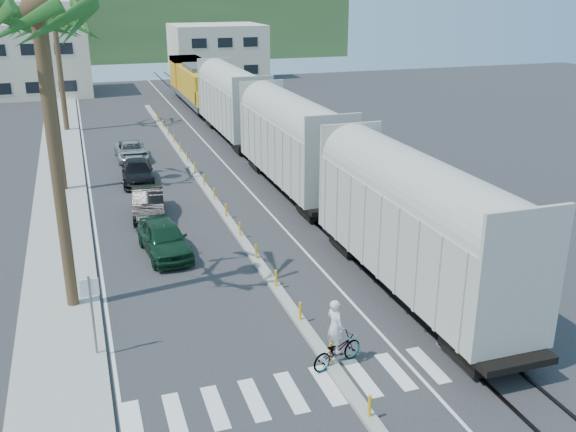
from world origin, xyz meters
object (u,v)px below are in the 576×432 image
(street_sign, at_px, (91,305))
(car_lead, at_px, (164,238))
(car_second, at_px, (148,203))
(cyclist, at_px, (336,345))

(street_sign, relative_size, car_lead, 0.62)
(car_lead, distance_m, car_second, 5.51)
(car_lead, height_order, car_second, car_lead)
(car_lead, xyz_separation_m, car_second, (-0.09, 5.51, -0.03))
(street_sign, bearing_deg, car_lead, 66.96)
(car_second, xyz_separation_m, cyclist, (4.12, -16.66, -0.02))
(street_sign, relative_size, car_second, 0.62)
(street_sign, relative_size, cyclist, 1.21)
(car_lead, xyz_separation_m, cyclist, (4.04, -11.15, -0.05))
(car_lead, bearing_deg, cyclist, -75.42)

